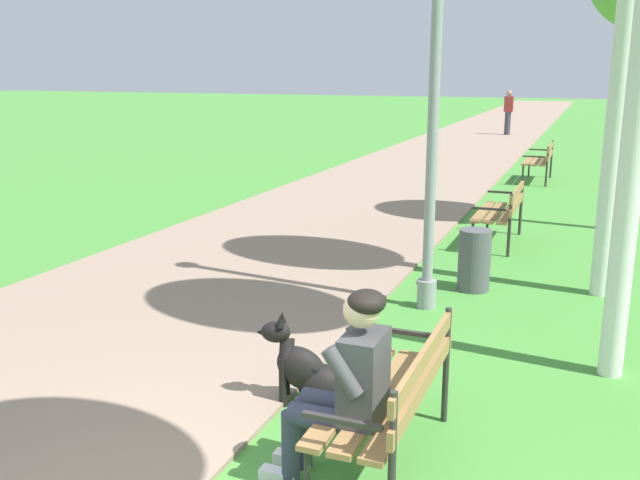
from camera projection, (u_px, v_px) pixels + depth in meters
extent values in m
cube|color=gray|center=(481.00, 136.00, 25.94)|extent=(4.11, 60.00, 0.04)
cube|color=olive|center=(353.00, 393.00, 4.46)|extent=(0.14, 1.50, 0.04)
cube|color=olive|center=(379.00, 397.00, 4.39)|extent=(0.14, 1.50, 0.04)
cube|color=olive|center=(406.00, 402.00, 4.33)|extent=(0.14, 1.50, 0.04)
cube|color=olive|center=(424.00, 384.00, 4.26)|extent=(0.04, 1.50, 0.11)
cube|color=olive|center=(425.00, 356.00, 4.22)|extent=(0.04, 1.50, 0.11)
cylinder|color=#2D2B28|center=(380.00, 381.00, 5.14)|extent=(0.04, 0.04, 0.45)
cylinder|color=#2D2B28|center=(446.00, 365.00, 4.92)|extent=(0.04, 0.04, 0.85)
cube|color=#2D2B28|center=(408.00, 333.00, 4.97)|extent=(0.45, 0.04, 0.03)
cylinder|color=#2D2B28|center=(392.00, 466.00, 3.68)|extent=(0.04, 0.04, 0.85)
cube|color=#2D2B28|center=(342.00, 421.00, 3.73)|extent=(0.45, 0.04, 0.03)
cube|color=olive|center=(483.00, 212.00, 10.08)|extent=(0.14, 1.50, 0.04)
cube|color=olive|center=(496.00, 212.00, 10.01)|extent=(0.14, 1.50, 0.04)
cube|color=olive|center=(508.00, 213.00, 9.95)|extent=(0.14, 1.50, 0.04)
cube|color=olive|center=(516.00, 204.00, 9.88)|extent=(0.04, 1.50, 0.11)
cube|color=olive|center=(517.00, 192.00, 9.84)|extent=(0.04, 1.50, 0.11)
cylinder|color=#2D2B28|center=(488.00, 218.00, 10.76)|extent=(0.04, 0.04, 0.45)
cylinder|color=#2D2B28|center=(521.00, 207.00, 10.54)|extent=(0.04, 0.04, 0.85)
cube|color=#2D2B28|center=(503.00, 192.00, 10.59)|extent=(0.45, 0.04, 0.03)
cylinder|color=#2D2B28|center=(472.00, 237.00, 9.51)|extent=(0.04, 0.04, 0.45)
cylinder|color=#2D2B28|center=(510.00, 226.00, 9.30)|extent=(0.04, 0.04, 0.85)
cube|color=#2D2B28|center=(489.00, 209.00, 9.35)|extent=(0.45, 0.04, 0.03)
cube|color=olive|center=(528.00, 161.00, 15.60)|extent=(0.14, 1.50, 0.04)
cube|color=olive|center=(536.00, 161.00, 15.54)|extent=(0.14, 1.50, 0.04)
cube|color=olive|center=(544.00, 161.00, 15.48)|extent=(0.14, 1.50, 0.04)
cube|color=olive|center=(550.00, 155.00, 15.41)|extent=(0.04, 1.50, 0.11)
cube|color=olive|center=(550.00, 147.00, 15.36)|extent=(0.04, 1.50, 0.11)
cylinder|color=#2D2B28|center=(529.00, 167.00, 16.29)|extent=(0.04, 0.04, 0.45)
cylinder|color=#2D2B28|center=(551.00, 159.00, 16.07)|extent=(0.04, 0.04, 0.85)
cube|color=#2D2B28|center=(539.00, 150.00, 16.12)|extent=(0.45, 0.04, 0.03)
cylinder|color=#2D2B28|center=(523.00, 175.00, 15.04)|extent=(0.04, 0.04, 0.45)
cylinder|color=#2D2B28|center=(547.00, 167.00, 14.82)|extent=(0.04, 0.04, 0.85)
cube|color=#2D2B28|center=(534.00, 157.00, 14.87)|extent=(0.45, 0.04, 0.03)
cylinder|color=#33384C|center=(335.00, 404.00, 4.26)|extent=(0.42, 0.14, 0.14)
cylinder|color=#33384C|center=(304.00, 433.00, 4.39)|extent=(0.11, 0.11, 0.47)
cube|color=silver|center=(292.00, 459.00, 4.47)|extent=(0.24, 0.09, 0.07)
cylinder|color=#33384C|center=(323.00, 419.00, 4.08)|extent=(0.42, 0.14, 0.14)
cylinder|color=#33384C|center=(291.00, 448.00, 4.21)|extent=(0.11, 0.11, 0.47)
cube|color=silver|center=(279.00, 475.00, 4.29)|extent=(0.24, 0.09, 0.07)
cube|color=#3F3F42|center=(364.00, 376.00, 4.04)|extent=(0.22, 0.36, 0.52)
cylinder|color=#3F3F42|center=(365.00, 346.00, 4.21)|extent=(0.25, 0.09, 0.30)
cylinder|color=#3F3F42|center=(342.00, 372.00, 3.85)|extent=(0.25, 0.09, 0.30)
sphere|color=beige|center=(361.00, 310.00, 3.95)|extent=(0.21, 0.21, 0.21)
ellipsoid|color=black|center=(367.00, 302.00, 3.93)|extent=(0.22, 0.23, 0.14)
ellipsoid|color=black|center=(322.00, 385.00, 5.23)|extent=(0.42, 0.36, 0.32)
ellipsoid|color=black|center=(302.00, 368.00, 5.22)|extent=(0.54, 0.33, 0.48)
ellipsoid|color=black|center=(308.00, 364.00, 5.20)|extent=(0.39, 0.27, 0.27)
cylinder|color=black|center=(286.00, 375.00, 5.32)|extent=(0.06, 0.06, 0.38)
cylinder|color=black|center=(283.00, 382.00, 5.20)|extent=(0.06, 0.06, 0.38)
cylinder|color=black|center=(287.00, 349.00, 5.20)|extent=(0.15, 0.19, 0.19)
ellipsoid|color=black|center=(276.00, 332.00, 5.18)|extent=(0.25, 0.19, 0.16)
cone|color=black|center=(263.00, 333.00, 5.20)|extent=(0.12, 0.11, 0.09)
cone|color=black|center=(282.00, 317.00, 5.19)|extent=(0.06, 0.06, 0.09)
cone|color=black|center=(280.00, 322.00, 5.11)|extent=(0.06, 0.06, 0.09)
cylinder|color=black|center=(348.00, 403.00, 5.23)|extent=(0.28, 0.11, 0.04)
cylinder|color=gray|center=(427.00, 294.00, 7.37)|extent=(0.20, 0.20, 0.30)
cylinder|color=gray|center=(434.00, 93.00, 6.88)|extent=(0.11, 0.11, 4.42)
cylinder|color=silver|center=(637.00, 109.00, 5.28)|extent=(0.19, 0.19, 4.30)
cylinder|color=silver|center=(619.00, 92.00, 7.31)|extent=(0.21, 0.21, 4.41)
cylinder|color=silver|center=(627.00, 118.00, 10.55)|extent=(0.16, 0.16, 3.45)
cylinder|color=#515156|center=(474.00, 260.00, 7.91)|extent=(0.36, 0.36, 0.70)
cylinder|color=#383842|center=(507.00, 124.00, 26.10)|extent=(0.22, 0.22, 0.88)
cube|color=maroon|center=(509.00, 104.00, 25.92)|extent=(0.32, 0.20, 0.56)
sphere|color=#A37556|center=(509.00, 93.00, 25.83)|extent=(0.20, 0.20, 0.20)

